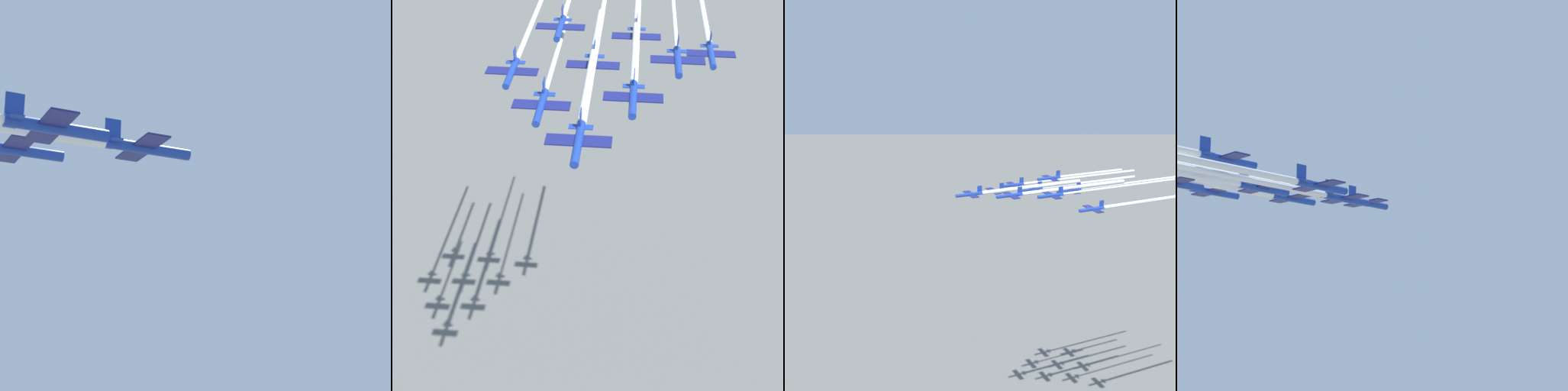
{
  "view_description": "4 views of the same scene",
  "coord_description": "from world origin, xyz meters",
  "views": [
    {
      "loc": [
        106.32,
        -64.57,
        93.66
      ],
      "look_at": [
        49.41,
        -13.93,
        114.4
      ],
      "focal_mm": 70.0,
      "sensor_mm": 36.0,
      "label": 1
    },
    {
      "loc": [
        53.97,
        42.54,
        161.96
      ],
      "look_at": [
        44.83,
        -11.99,
        114.85
      ],
      "focal_mm": 50.0,
      "sensor_mm": 36.0,
      "label": 2
    },
    {
      "loc": [
        -98.26,
        92.14,
        172.16
      ],
      "look_at": [
        43.77,
        -20.82,
        119.16
      ],
      "focal_mm": 50.0,
      "sensor_mm": 36.0,
      "label": 3
    },
    {
      "loc": [
        114.96,
        -136.84,
        92.4
      ],
      "look_at": [
        47.06,
        -18.43,
        120.9
      ],
      "focal_mm": 70.0,
      "sensor_mm": 36.0,
      "label": 4
    }
  ],
  "objects": [
    {
      "name": "smoke_trail_2",
      "position": [
        44.14,
        -49.63,
        117.82
      ],
      "size": [
        8.34,
        28.93,
        0.87
      ],
      "rotation": [
        0.0,
        0.0,
        6.03
      ],
      "color": "white"
    },
    {
      "name": "smoke_trail_0",
      "position": [
        38.98,
        -41.34,
        119.84
      ],
      "size": [
        11.55,
        39.37,
        1.4
      ],
      "rotation": [
        0.0,
        0.0,
        6.03
      ],
      "color": "white"
    },
    {
      "name": "jet_1",
      "position": [
        35.31,
        -27.35,
        119.98
      ],
      "size": [
        9.47,
        9.77,
        3.28
      ],
      "rotation": [
        0.0,
        0.0,
        6.03
      ],
      "color": "#19389E"
    },
    {
      "name": "jet_5",
      "position": [
        52.84,
        -44.38,
        117.08
      ],
      "size": [
        9.47,
        9.77,
        3.28
      ],
      "rotation": [
        0.0,
        0.0,
        6.03
      ],
      "color": "#19389E"
    },
    {
      "name": "jet_4",
      "position": [
        39.12,
        -40.8,
        118.9
      ],
      "size": [
        9.47,
        9.77,
        3.28
      ],
      "rotation": [
        0.0,
        0.0,
        6.03
      ],
      "color": "#19389E"
    },
    {
      "name": "jet_3",
      "position": [
        25.41,
        -37.22,
        120.43
      ],
      "size": [
        9.47,
        9.77,
        3.28
      ],
      "rotation": [
        0.0,
        0.0,
        6.03
      ],
      "color": "#19389E"
    },
    {
      "name": "jet_0",
      "position": [
        45.21,
        -17.49,
        119.88
      ],
      "size": [
        9.47,
        9.77,
        3.28
      ],
      "rotation": [
        0.0,
        0.0,
        6.03
      ],
      "color": "#19389E"
    },
    {
      "name": "jet_2",
      "position": [
        49.03,
        -30.94,
        117.87
      ],
      "size": [
        9.47,
        9.77,
        3.28
      ],
      "rotation": [
        0.0,
        0.0,
        6.03
      ],
      "color": "#19389E"
    },
    {
      "name": "jet_8",
      "position": [
        42.94,
        -54.25,
        120.26
      ],
      "size": [
        9.47,
        9.77,
        3.28
      ],
      "rotation": [
        0.0,
        0.0,
        6.03
      ],
      "color": "#19389E"
    }
  ]
}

